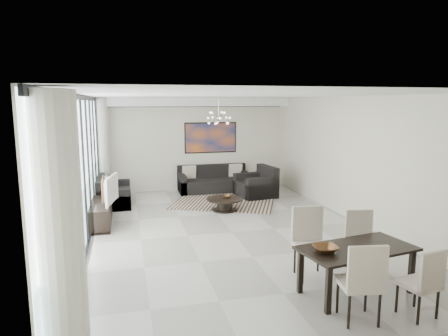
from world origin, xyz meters
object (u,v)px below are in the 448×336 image
object	(u,v)px
dining_table	(357,253)
sofa_main	(214,182)
tv_console	(101,214)
coffee_table	(225,204)
television	(107,189)

from	to	relation	value
dining_table	sofa_main	bearing A→B (deg)	94.14
tv_console	coffee_table	bearing A→B (deg)	8.62
coffee_table	sofa_main	distance (m)	2.35
tv_console	dining_table	world-z (taller)	dining_table
television	sofa_main	bearing A→B (deg)	-36.42
coffee_table	television	size ratio (longest dim) A/B	0.86
dining_table	television	bearing A→B (deg)	129.87
sofa_main	television	world-z (taller)	television
tv_console	dining_table	size ratio (longest dim) A/B	0.91
coffee_table	television	xyz separation A→B (m)	(-2.87, -0.49, 0.63)
tv_console	dining_table	distance (m)	5.80
dining_table	tv_console	bearing A→B (deg)	130.87
tv_console	dining_table	bearing A→B (deg)	-49.13
coffee_table	sofa_main	world-z (taller)	sofa_main
dining_table	coffee_table	bearing A→B (deg)	98.89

